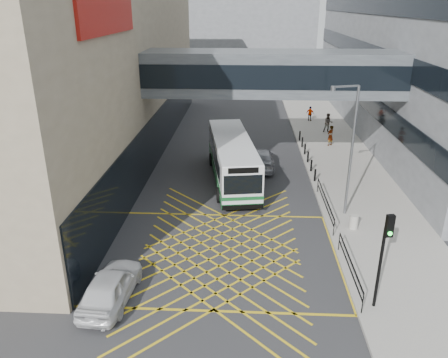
# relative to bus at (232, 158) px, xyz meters

# --- Properties ---
(ground) EXTENTS (120.00, 120.00, 0.00)m
(ground) POSITION_rel_bus_xyz_m (-0.26, -10.31, -1.70)
(ground) COLOR #333335
(building_whsmith) EXTENTS (24.17, 42.00, 16.00)m
(building_whsmith) POSITION_rel_bus_xyz_m (-18.24, 5.69, 6.30)
(building_whsmith) COLOR gray
(building_whsmith) RESTS_ON ground
(building_far) EXTENTS (28.00, 16.00, 18.00)m
(building_far) POSITION_rel_bus_xyz_m (-2.26, 49.69, 7.30)
(building_far) COLOR gray
(building_far) RESTS_ON ground
(skybridge) EXTENTS (20.00, 4.10, 3.00)m
(skybridge) POSITION_rel_bus_xyz_m (2.74, 1.69, 5.80)
(skybridge) COLOR #4B5055
(skybridge) RESTS_ON ground
(pavement) EXTENTS (6.00, 54.00, 0.16)m
(pavement) POSITION_rel_bus_xyz_m (8.74, 4.69, -1.62)
(pavement) COLOR #A19B92
(pavement) RESTS_ON ground
(box_junction) EXTENTS (12.00, 9.00, 0.01)m
(box_junction) POSITION_rel_bus_xyz_m (-0.26, -10.31, -1.69)
(box_junction) COLOR gold
(box_junction) RESTS_ON ground
(bus) EXTENTS (4.26, 11.56, 3.17)m
(bus) POSITION_rel_bus_xyz_m (0.00, 0.00, 0.00)
(bus) COLOR silver
(bus) RESTS_ON ground
(car_white) EXTENTS (2.27, 4.89, 1.52)m
(car_white) POSITION_rel_bus_xyz_m (-4.76, -14.31, -0.94)
(car_white) COLOR silver
(car_white) RESTS_ON ground
(car_dark) EXTENTS (2.05, 4.87, 1.50)m
(car_dark) POSITION_rel_bus_xyz_m (-0.32, 2.62, -0.95)
(car_dark) COLOR black
(car_dark) RESTS_ON ground
(car_silver) EXTENTS (2.14, 5.03, 1.56)m
(car_silver) POSITION_rel_bus_xyz_m (2.18, 2.72, -0.92)
(car_silver) COLOR #999AA1
(car_silver) RESTS_ON ground
(traffic_light) EXTENTS (0.34, 0.53, 4.42)m
(traffic_light) POSITION_rel_bus_xyz_m (6.56, -14.41, 1.34)
(traffic_light) COLOR black
(traffic_light) RESTS_ON pavement
(street_lamp) EXTENTS (1.74, 0.74, 7.80)m
(street_lamp) POSITION_rel_bus_xyz_m (6.91, -5.53, 2.91)
(street_lamp) COLOR slate
(street_lamp) RESTS_ON pavement
(litter_bin) EXTENTS (0.47, 0.47, 0.81)m
(litter_bin) POSITION_rel_bus_xyz_m (7.19, -7.40, -1.13)
(litter_bin) COLOR #ADA89E
(litter_bin) RESTS_ON pavement
(kerb_railings) EXTENTS (0.05, 12.54, 1.00)m
(kerb_railings) POSITION_rel_bus_xyz_m (5.89, -8.53, -0.82)
(kerb_railings) COLOR black
(kerb_railings) RESTS_ON pavement
(bollards) EXTENTS (0.14, 10.14, 0.90)m
(bollards) POSITION_rel_bus_xyz_m (5.99, 4.69, -1.09)
(bollards) COLOR black
(bollards) RESTS_ON pavement
(pedestrian_a) EXTENTS (0.88, 0.86, 1.81)m
(pedestrian_a) POSITION_rel_bus_xyz_m (8.53, 8.32, -0.63)
(pedestrian_a) COLOR gray
(pedestrian_a) RESTS_ON pavement
(pedestrian_b) EXTENTS (0.93, 0.57, 1.87)m
(pedestrian_b) POSITION_rel_bus_xyz_m (9.07, 12.69, -0.60)
(pedestrian_b) COLOR gray
(pedestrian_b) RESTS_ON pavement
(pedestrian_c) EXTENTS (1.03, 0.87, 1.57)m
(pedestrian_c) POSITION_rel_bus_xyz_m (7.89, 17.10, -0.75)
(pedestrian_c) COLOR gray
(pedestrian_c) RESTS_ON pavement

